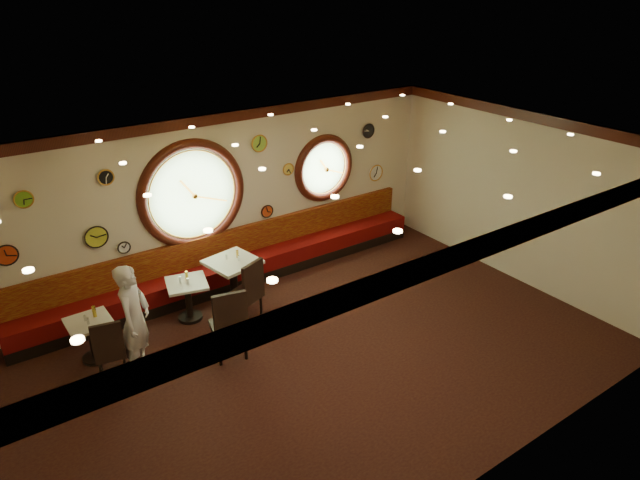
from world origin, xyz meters
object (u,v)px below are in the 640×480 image
Objects in this scene: table_a at (92,335)px; chair_a at (109,346)px; table_b at (188,296)px; chair_c at (249,288)px; waiter at (135,319)px; condiment_a_pepper at (88,321)px; condiment_b_bottle at (187,275)px; condiment_b_pepper at (188,281)px; condiment_c_bottle at (237,254)px; chair_b at (229,320)px; condiment_a_salt at (85,318)px; table_c at (234,277)px; condiment_a_bottle at (94,311)px; condiment_b_salt at (180,279)px; condiment_c_salt at (227,257)px; condiment_c_pepper at (239,258)px.

table_a is 1.10× the size of chair_a.
table_b is 1.06m from chair_c.
table_a is 0.92m from waiter.
waiter is at bearing -46.47° from condiment_a_pepper.
condiment_b_pepper is at bearing -105.78° from condiment_b_bottle.
condiment_b_pepper is 0.71× the size of condiment_c_bottle.
chair_b is 5.45× the size of condiment_c_bottle.
condiment_a_salt is 0.12m from condiment_a_pepper.
condiment_b_bottle reaches higher than condiment_b_pepper.
condiment_a_salt is (-2.46, 0.49, 0.07)m from chair_c.
condiment_c_bottle is at bearing 4.44° from condiment_a_salt.
condiment_a_bottle is at bearing -177.18° from table_c.
waiter is at bearing -50.98° from condiment_a_salt.
chair_a reaches higher than condiment_b_pepper.
chair_a is 1.86m from condiment_b_bottle.
condiment_a_salt is (-1.67, -0.18, 0.28)m from table_b.
condiment_a_salt is 0.92× the size of condiment_b_salt.
waiter reaches higher than condiment_a_salt.
condiment_a_salt is 0.54× the size of condiment_a_bottle.
condiment_a_pepper is at bearing -169.78° from table_b.
condiment_b_salt is (-0.09, 0.06, 0.31)m from table_b.
chair_a is at bearing 174.23° from chair_b.
waiter is at bearing -60.98° from condiment_a_bottle.
condiment_c_bottle reaches higher than condiment_c_salt.
condiment_c_pepper is at bearing 1.21° from condiment_a_bottle.
chair_b reaches higher than condiment_b_salt.
condiment_b_salt is at bearing 171.40° from condiment_c_pepper.
table_a is 2.67m from condiment_c_bottle.
table_a is at bearing 78.77° from waiter.
condiment_a_pepper is (-2.45, 0.38, 0.08)m from chair_c.
condiment_b_pepper is (0.00, -0.06, 0.31)m from table_b.
chair_b is at bearing -115.67° from condiment_c_salt.
chair_c is at bearing -11.33° from condiment_a_salt.
chair_a is 0.51m from waiter.
condiment_a_pepper is at bearing -131.94° from condiment_a_bottle.
chair_c reaches higher than condiment_c_pepper.
condiment_c_salt reaches higher than table_c.
table_b is 0.33m from condiment_b_salt.
condiment_a_bottle is at bearing 48.06° from condiment_a_pepper.
table_a is 7.20× the size of condiment_a_salt.
condiment_a_bottle is at bearing 99.92° from chair_a.
table_c is at bearing 63.57° from chair_c.
chair_c is at bearing -10.70° from table_a.
chair_b is (-0.76, -1.37, 0.14)m from table_c.
chair_c is (0.79, -0.68, 0.21)m from table_b.
condiment_c_pepper is at bearing -108.33° from condiment_c_bottle.
chair_b is 7.88× the size of condiment_a_salt.
condiment_b_bottle is (1.59, 0.94, 0.22)m from chair_a.
table_c is at bearing 2.82° from condiment_a_bottle.
condiment_b_bottle is (0.04, 0.08, 0.34)m from table_b.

